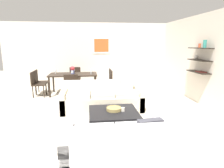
# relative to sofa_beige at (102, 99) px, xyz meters

# --- Properties ---
(ground_plane) EXTENTS (18.00, 18.00, 0.00)m
(ground_plane) POSITION_rel_sofa_beige_xyz_m (0.02, -0.34, -0.29)
(ground_plane) COLOR beige
(back_wall_unit) EXTENTS (8.40, 0.09, 2.70)m
(back_wall_unit) POSITION_rel_sofa_beige_xyz_m (0.32, 3.19, 1.06)
(back_wall_unit) COLOR silver
(back_wall_unit) RESTS_ON ground
(right_wall_shelf_unit) EXTENTS (0.34, 8.20, 2.70)m
(right_wall_shelf_unit) POSITION_rel_sofa_beige_xyz_m (3.05, 0.26, 1.06)
(right_wall_shelf_unit) COLOR silver
(right_wall_shelf_unit) RESTS_ON ground
(sofa_beige) EXTENTS (2.22, 0.90, 0.78)m
(sofa_beige) POSITION_rel_sofa_beige_xyz_m (0.00, 0.00, 0.00)
(sofa_beige) COLOR beige
(sofa_beige) RESTS_ON ground
(loveseat_white) EXTENTS (1.64, 0.90, 0.78)m
(loveseat_white) POSITION_rel_sofa_beige_xyz_m (0.06, -2.59, 0.00)
(loveseat_white) COLOR white
(loveseat_white) RESTS_ON ground
(coffee_table) EXTENTS (1.06, 0.98, 0.38)m
(coffee_table) POSITION_rel_sofa_beige_xyz_m (0.15, -1.26, -0.10)
(coffee_table) COLOR black
(coffee_table) RESTS_ON ground
(decorative_bowl) EXTENTS (0.34, 0.34, 0.07)m
(decorative_bowl) POSITION_rel_sofa_beige_xyz_m (0.17, -1.21, 0.13)
(decorative_bowl) COLOR #99844C
(decorative_bowl) RESTS_ON coffee_table
(candle_jar) EXTENTS (0.08, 0.08, 0.08)m
(candle_jar) POSITION_rel_sofa_beige_xyz_m (0.36, -1.29, 0.13)
(candle_jar) COLOR silver
(candle_jar) RESTS_ON coffee_table
(dining_table) EXTENTS (1.71, 0.90, 0.75)m
(dining_table) POSITION_rel_sofa_beige_xyz_m (-0.93, 1.81, 0.38)
(dining_table) COLOR black
(dining_table) RESTS_ON ground
(dining_chair_right_near) EXTENTS (0.44, 0.44, 0.88)m
(dining_chair_right_near) POSITION_rel_sofa_beige_xyz_m (0.33, 1.61, 0.21)
(dining_chair_right_near) COLOR black
(dining_chair_right_near) RESTS_ON ground
(dining_chair_right_far) EXTENTS (0.44, 0.44, 0.88)m
(dining_chair_right_far) POSITION_rel_sofa_beige_xyz_m (0.33, 2.02, 0.21)
(dining_chair_right_far) COLOR black
(dining_chair_right_far) RESTS_ON ground
(dining_chair_left_near) EXTENTS (0.44, 0.44, 0.88)m
(dining_chair_left_near) POSITION_rel_sofa_beige_xyz_m (-2.19, 1.61, 0.21)
(dining_chair_left_near) COLOR black
(dining_chair_left_near) RESTS_ON ground
(dining_chair_left_far) EXTENTS (0.44, 0.44, 0.88)m
(dining_chair_left_far) POSITION_rel_sofa_beige_xyz_m (-2.19, 2.02, 0.21)
(dining_chair_left_far) COLOR black
(dining_chair_left_far) RESTS_ON ground
(dining_chair_foot) EXTENTS (0.44, 0.44, 0.88)m
(dining_chair_foot) POSITION_rel_sofa_beige_xyz_m (-0.93, 0.96, 0.21)
(dining_chair_foot) COLOR black
(dining_chair_foot) RESTS_ON ground
(dining_chair_head) EXTENTS (0.44, 0.44, 0.88)m
(dining_chair_head) POSITION_rel_sofa_beige_xyz_m (-0.93, 2.67, 0.21)
(dining_chair_head) COLOR black
(dining_chair_head) RESTS_ON ground
(wine_glass_right_far) EXTENTS (0.08, 0.08, 0.18)m
(wine_glass_right_far) POSITION_rel_sofa_beige_xyz_m (-0.29, 1.93, 0.59)
(wine_glass_right_far) COLOR silver
(wine_glass_right_far) RESTS_ON dining_table
(wine_glass_foot) EXTENTS (0.07, 0.07, 0.17)m
(wine_glass_foot) POSITION_rel_sofa_beige_xyz_m (-0.93, 1.42, 0.58)
(wine_glass_foot) COLOR silver
(wine_glass_foot) RESTS_ON dining_table
(wine_glass_left_far) EXTENTS (0.08, 0.08, 0.16)m
(wine_glass_left_far) POSITION_rel_sofa_beige_xyz_m (-1.58, 1.93, 0.57)
(wine_glass_left_far) COLOR silver
(wine_glass_left_far) RESTS_ON dining_table
(wine_glass_head) EXTENTS (0.07, 0.07, 0.17)m
(wine_glass_head) POSITION_rel_sofa_beige_xyz_m (-0.93, 2.21, 0.58)
(wine_glass_head) COLOR silver
(wine_glass_head) RESTS_ON dining_table
(wine_glass_right_near) EXTENTS (0.06, 0.06, 0.16)m
(wine_glass_right_near) POSITION_rel_sofa_beige_xyz_m (-0.29, 1.70, 0.57)
(wine_glass_right_near) COLOR silver
(wine_glass_right_near) RESTS_ON dining_table
(centerpiece_vase) EXTENTS (0.16, 0.16, 0.28)m
(centerpiece_vase) POSITION_rel_sofa_beige_xyz_m (-0.95, 1.84, 0.61)
(centerpiece_vase) COLOR #4C518C
(centerpiece_vase) RESTS_ON dining_table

